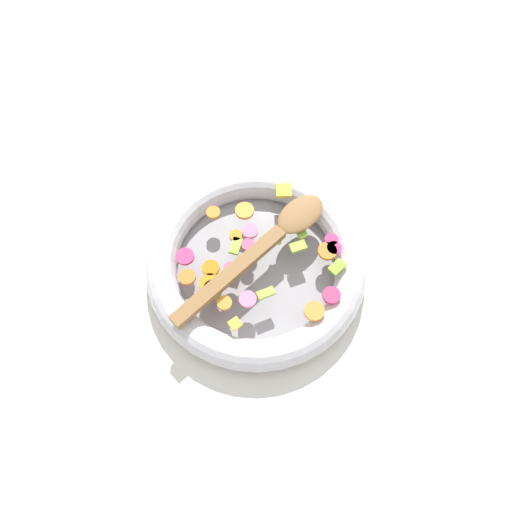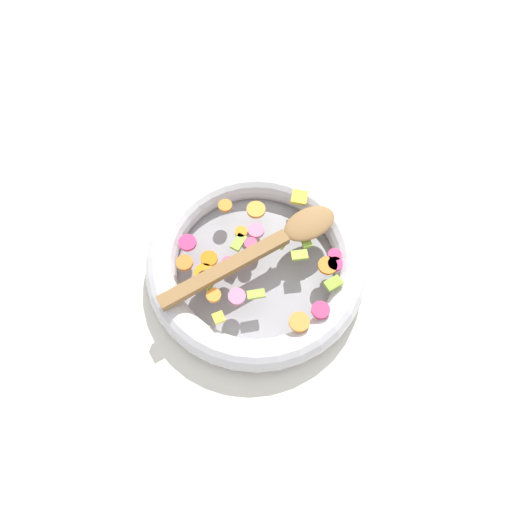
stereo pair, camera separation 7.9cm
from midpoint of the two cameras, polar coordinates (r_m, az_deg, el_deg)
The scene contains 4 objects.
ground_plane at distance 0.84m, azimuth -2.70°, elevation -1.82°, with size 4.00×4.00×0.00m, color silver.
skillet at distance 0.82m, azimuth -2.76°, elevation -1.16°, with size 0.36×0.36×0.05m.
chopped_vegetables at distance 0.79m, azimuth -2.98°, elevation -0.96°, with size 0.27×0.26×0.01m.
wooden_spoon at distance 0.79m, azimuth -1.65°, elevation 1.20°, with size 0.29×0.20×0.01m.
Camera 1 is at (-0.08, -0.35, 0.76)m, focal length 35.00 mm.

